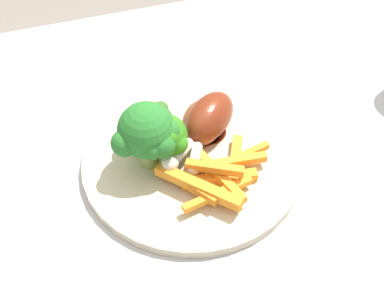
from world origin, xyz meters
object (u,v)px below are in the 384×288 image
Objects in this scene: carrot_fries_pile at (217,176)px; broccoli_floret_back at (147,134)px; chicken_drumstick_near at (202,125)px; dinner_plate at (192,159)px; chicken_drumstick_far at (207,120)px; broccoli_floret_front at (166,137)px; broccoli_floret_middle at (150,123)px; dining_table at (170,238)px.

broccoli_floret_back is at bearing 141.93° from carrot_fries_pile.
dinner_plate is at bearing -129.83° from chicken_drumstick_near.
chicken_drumstick_near reaches higher than carrot_fries_pile.
chicken_drumstick_far is at bearing 43.38° from dinner_plate.
chicken_drumstick_near reaches higher than dinner_plate.
broccoli_floret_front is 0.47× the size of carrot_fries_pile.
carrot_fries_pile is (0.04, -0.05, -0.03)m from broccoli_floret_front.
broccoli_floret_back is (-0.02, -0.00, 0.01)m from broccoli_floret_front.
chicken_drumstick_far reaches higher than dinner_plate.
broccoli_floret_middle is at bearing 68.68° from broccoli_floret_back.
broccoli_floret_front is 0.58× the size of chicken_drumstick_near.
dining_table is at bearing -143.97° from chicken_drumstick_far.
carrot_fries_pile is at bearing -74.22° from dinner_plate.
broccoli_floret_middle reaches higher than carrot_fries_pile.
carrot_fries_pile is 0.07m from chicken_drumstick_near.
dining_table is 0.13m from dinner_plate.
dinner_plate is 0.07m from broccoli_floret_middle.
broccoli_floret_front is at bearing -61.52° from broccoli_floret_middle.
chicken_drumstick_far is (0.07, 0.00, -0.02)m from broccoli_floret_middle.
broccoli_floret_front reaches higher than carrot_fries_pile.
chicken_drumstick_far is at bearing 78.39° from carrot_fries_pile.
broccoli_floret_back reaches higher than chicken_drumstick_far.
dinner_plate reaches higher than dining_table.
chicken_drumstick_far reaches higher than carrot_fries_pile.
chicken_drumstick_far is (0.03, 0.03, 0.03)m from dinner_plate.
broccoli_floret_back is (-0.05, 0.00, 0.06)m from dinner_plate.
chicken_drumstick_near is (0.06, 0.05, 0.15)m from dining_table.
broccoli_floret_front is at bearing 69.44° from dining_table.
broccoli_floret_back is 0.61× the size of carrot_fries_pile.
chicken_drumstick_near is at bearing 24.23° from broccoli_floret_front.
broccoli_floret_middle reaches higher than dinner_plate.
chicken_drumstick_far is at bearing 12.65° from chicken_drumstick_near.
carrot_fries_pile is 1.14× the size of chicken_drumstick_far.
dining_table is at bearing 154.25° from carrot_fries_pile.
carrot_fries_pile is at bearing -101.61° from chicken_drumstick_far.
chicken_drumstick_far is (0.07, 0.05, 0.15)m from dining_table.
dinner_plate is at bearing 105.78° from carrot_fries_pile.
dining_table is 0.17m from broccoli_floret_front.
broccoli_floret_back is 0.09m from chicken_drumstick_far.
broccoli_floret_back is at bearing -162.56° from chicken_drumstick_far.
dining_table is at bearing -65.54° from broccoli_floret_back.
broccoli_floret_front is 0.53× the size of chicken_drumstick_far.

